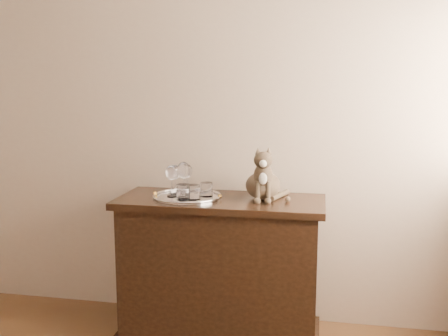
# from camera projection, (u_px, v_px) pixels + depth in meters

# --- Properties ---
(wall_back) EXTENTS (4.00, 0.10, 2.70)m
(wall_back) POSITION_uv_depth(u_px,v_px,m) (139.00, 109.00, 3.23)
(wall_back) COLOR #C2A791
(wall_back) RESTS_ON ground
(sideboard) EXTENTS (1.20, 0.50, 0.85)m
(sideboard) POSITION_uv_depth(u_px,v_px,m) (220.00, 268.00, 2.96)
(sideboard) COLOR black
(sideboard) RESTS_ON ground
(tray) EXTENTS (0.40, 0.40, 0.01)m
(tray) POSITION_uv_depth(u_px,v_px,m) (187.00, 197.00, 2.91)
(tray) COLOR silver
(tray) RESTS_ON sideboard
(wine_glass_a) EXTENTS (0.07, 0.07, 0.18)m
(wine_glass_a) POSITION_uv_depth(u_px,v_px,m) (175.00, 180.00, 2.96)
(wine_glass_a) COLOR white
(wine_glass_a) RESTS_ON tray
(wine_glass_b) EXTENTS (0.07, 0.07, 0.17)m
(wine_glass_b) POSITION_uv_depth(u_px,v_px,m) (187.00, 178.00, 3.01)
(wine_glass_b) COLOR white
(wine_glass_b) RESTS_ON tray
(wine_glass_c) EXTENTS (0.07, 0.07, 0.19)m
(wine_glass_c) POSITION_uv_depth(u_px,v_px,m) (172.00, 181.00, 2.90)
(wine_glass_c) COLOR white
(wine_glass_c) RESTS_ON tray
(wine_glass_d) EXTENTS (0.08, 0.08, 0.21)m
(wine_glass_d) POSITION_uv_depth(u_px,v_px,m) (184.00, 179.00, 2.89)
(wine_glass_d) COLOR silver
(wine_glass_d) RESTS_ON tray
(tumbler_a) EXTENTS (0.08, 0.08, 0.09)m
(tumbler_a) POSITION_uv_depth(u_px,v_px,m) (194.00, 192.00, 2.82)
(tumbler_a) COLOR silver
(tumbler_a) RESTS_ON tray
(tumbler_b) EXTENTS (0.08, 0.08, 0.09)m
(tumbler_b) POSITION_uv_depth(u_px,v_px,m) (184.00, 192.00, 2.81)
(tumbler_b) COLOR white
(tumbler_b) RESTS_ON tray
(tumbler_c) EXTENTS (0.07, 0.07, 0.08)m
(tumbler_c) POSITION_uv_depth(u_px,v_px,m) (206.00, 189.00, 2.91)
(tumbler_c) COLOR silver
(tumbler_c) RESTS_ON tray
(cat) EXTENTS (0.34, 0.32, 0.31)m
(cat) POSITION_uv_depth(u_px,v_px,m) (263.00, 172.00, 2.87)
(cat) COLOR brown
(cat) RESTS_ON sideboard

